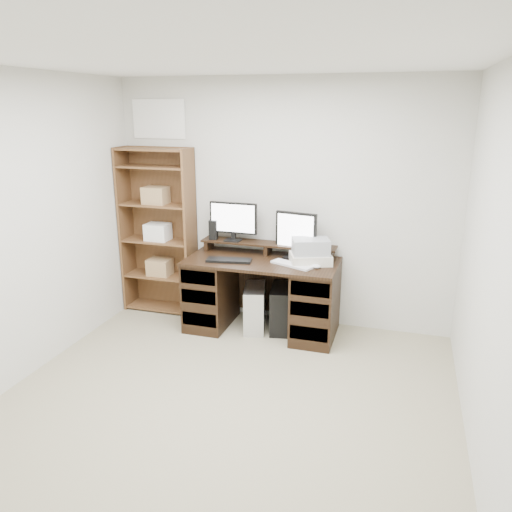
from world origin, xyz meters
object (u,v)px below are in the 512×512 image
at_px(desk, 262,294).
at_px(printer, 310,259).
at_px(tower_black, 281,308).
at_px(tower_silver, 255,308).
at_px(monitor_small, 296,233).
at_px(bookshelf, 159,230).
at_px(monitor_wide, 233,219).

height_order(desk, printer, printer).
relative_size(desk, printer, 3.92).
height_order(printer, tower_black, printer).
height_order(printer, tower_silver, printer).
bearing_deg(monitor_small, bookshelf, -171.40).
distance_m(monitor_small, tower_black, 0.79).
height_order(desk, tower_black, desk).
distance_m(printer, bookshelf, 1.73).
height_order(monitor_small, printer, monitor_small).
bearing_deg(printer, monitor_small, 121.68).
relative_size(monitor_small, tower_black, 0.96).
xyz_separation_m(desk, bookshelf, (-1.24, 0.21, 0.53)).
distance_m(monitor_wide, printer, 0.91).
height_order(desk, monitor_wide, monitor_wide).
height_order(tower_silver, bookshelf, bookshelf).
bearing_deg(tower_black, monitor_wide, 156.43).
bearing_deg(desk, monitor_small, 28.14).
bearing_deg(desk, bookshelf, 170.23).
distance_m(tower_silver, bookshelf, 1.36).
bearing_deg(bookshelf, monitor_small, -1.98).
height_order(monitor_wide, tower_black, monitor_wide).
xyz_separation_m(printer, bookshelf, (-1.71, 0.19, 0.12)).
xyz_separation_m(monitor_small, bookshelf, (-1.53, 0.05, -0.08)).
relative_size(monitor_wide, tower_silver, 1.11).
xyz_separation_m(monitor_small, tower_silver, (-0.38, -0.16, -0.78)).
distance_m(desk, tower_silver, 0.18).
relative_size(printer, tower_black, 0.79).
bearing_deg(monitor_wide, tower_silver, -32.33).
distance_m(desk, printer, 0.63).
xyz_separation_m(monitor_wide, tower_silver, (0.29, -0.19, -0.87)).
distance_m(desk, monitor_wide, 0.82).
relative_size(desk, bookshelf, 0.83).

